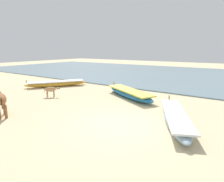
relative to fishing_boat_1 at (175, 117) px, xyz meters
name	(u,v)px	position (x,y,z in m)	size (l,w,h in m)	color
ground	(117,124)	(-1.85, -1.52, -0.23)	(80.00, 80.00, 0.00)	beige
sea_water	(199,76)	(-1.85, 14.95, -0.19)	(60.00, 20.00, 0.08)	slate
fishing_boat_1	(175,117)	(0.00, 0.00, 0.00)	(2.74, 4.60, 0.61)	#8CA5B7
fishing_boat_2	(57,83)	(-10.19, 2.43, 0.01)	(3.44, 4.47, 0.63)	gold
fishing_boat_3	(129,93)	(-3.59, 2.59, 0.03)	(4.44, 3.01, 0.68)	#1E669E
cow_adult_brown	(0,100)	(-6.63, -3.60, 0.53)	(1.57, 0.90, 1.05)	brown
calf_near_tan	(51,90)	(-7.75, -0.04, 0.22)	(0.82, 0.78, 0.63)	tan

